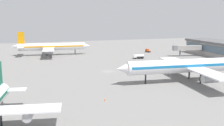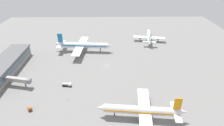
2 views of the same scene
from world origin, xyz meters
name	(u,v)px [view 1 (image 1 of 2)]	position (x,y,z in m)	size (l,w,h in m)	color
ground	(108,71)	(0.00, 0.00, 0.00)	(288.00, 288.00, 0.00)	gray
airplane_at_gate	(51,47)	(58.32, 19.25, 5.41)	(39.40, 48.90, 14.87)	white
airplane_distant	(188,66)	(-26.95, -23.28, 6.12)	(44.56, 55.39, 16.85)	white
fuel_truck	(139,56)	(28.41, -27.58, 1.39)	(2.75, 6.47, 2.50)	black
baggage_tug	(148,51)	(51.38, -44.48, 1.16)	(3.74, 3.47, 2.30)	black
jet_bridge	(186,48)	(27.92, -59.34, 5.13)	(6.56, 18.00, 6.74)	#9E9993
safety_cone_near_gate	(124,55)	(43.43, -23.96, 0.30)	(0.44, 0.44, 0.60)	#EA590C
safety_cone_mid_apron	(31,69)	(15.02, 32.71, 0.30)	(0.44, 0.44, 0.60)	#EA590C
safety_cone_far_side	(105,100)	(-39.33, 13.30, 0.30)	(0.44, 0.44, 0.60)	#EA590C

